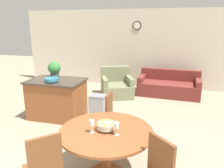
# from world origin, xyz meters

# --- Properties ---
(wall_back) EXTENTS (8.00, 0.09, 2.70)m
(wall_back) POSITION_xyz_m (0.00, 6.18, 1.35)
(wall_back) COLOR beige
(wall_back) RESTS_ON ground_plane
(dining_table) EXTENTS (1.32, 1.32, 0.75)m
(dining_table) POSITION_xyz_m (0.60, 1.09, 0.58)
(dining_table) COLOR brown
(dining_table) RESTS_ON ground_plane
(dining_chair_near_left) EXTENTS (0.59, 0.59, 0.99)m
(dining_chair_near_left) POSITION_xyz_m (0.04, 0.40, 0.54)
(dining_chair_near_left) COLOR brown
(dining_chair_near_left) RESTS_ON ground_plane
(dining_chair_far_side) EXTENTS (0.43, 0.43, 0.99)m
(dining_chair_far_side) POSITION_xyz_m (0.51, 1.98, 0.54)
(dining_chair_far_side) COLOR brown
(dining_chair_far_side) RESTS_ON ground_plane
(fruit_bowl) EXTENTS (0.26, 0.26, 0.13)m
(fruit_bowl) POSITION_xyz_m (0.60, 1.09, 0.82)
(fruit_bowl) COLOR #B7B29E
(fruit_bowl) RESTS_ON dining_table
(wine_glass_left) EXTENTS (0.07, 0.07, 0.18)m
(wine_glass_left) POSITION_xyz_m (0.44, 0.98, 0.88)
(wine_glass_left) COLOR silver
(wine_glass_left) RESTS_ON dining_table
(wine_glass_right) EXTENTS (0.07, 0.07, 0.18)m
(wine_glass_right) POSITION_xyz_m (0.78, 0.99, 0.88)
(wine_glass_right) COLOR silver
(wine_glass_right) RESTS_ON dining_table
(kitchen_island) EXTENTS (1.28, 0.88, 0.92)m
(kitchen_island) POSITION_xyz_m (-1.15, 2.88, 0.46)
(kitchen_island) COLOR brown
(kitchen_island) RESTS_ON ground_plane
(teal_bowl) EXTENTS (0.31, 0.31, 0.09)m
(teal_bowl) POSITION_xyz_m (-1.15, 2.69, 0.98)
(teal_bowl) COLOR teal
(teal_bowl) RESTS_ON kitchen_island
(potted_plant) EXTENTS (0.31, 0.31, 0.39)m
(potted_plant) POSITION_xyz_m (-1.32, 3.14, 1.13)
(potted_plant) COLOR #4C4C51
(potted_plant) RESTS_ON kitchen_island
(trash_bin) EXTENTS (0.35, 0.29, 0.64)m
(trash_bin) POSITION_xyz_m (-0.12, 2.86, 0.32)
(trash_bin) COLOR #9E9EA3
(trash_bin) RESTS_ON ground_plane
(couch) EXTENTS (1.94, 1.01, 0.78)m
(couch) POSITION_xyz_m (1.42, 5.36, 0.27)
(couch) COLOR maroon
(couch) RESTS_ON ground_plane
(armchair) EXTENTS (1.21, 1.22, 0.89)m
(armchair) POSITION_xyz_m (-0.16, 4.83, 0.30)
(armchair) COLOR #7A7F5B
(armchair) RESTS_ON ground_plane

